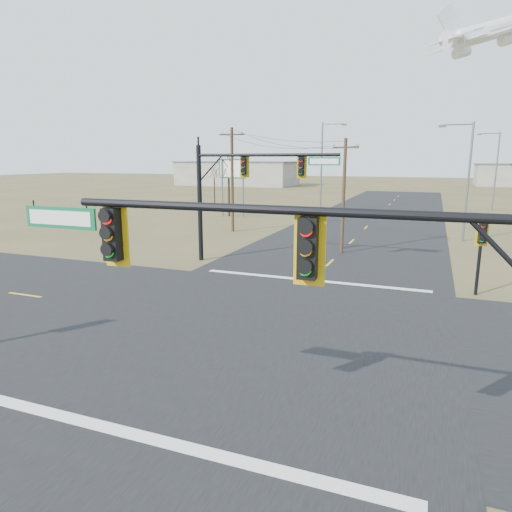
{
  "coord_description": "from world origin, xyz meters",
  "views": [
    {
      "loc": [
        5.66,
        -15.36,
        6.31
      ],
      "look_at": [
        -0.66,
        1.0,
        2.58
      ],
      "focal_mm": 32.0,
      "sensor_mm": 36.0,
      "label": 1
    }
  ],
  "objects_px": {
    "mast_arm_near": "(302,271)",
    "highway_sign": "(233,176)",
    "utility_pole_near": "(344,194)",
    "streetlight_a": "(466,175)",
    "mast_arm_far": "(243,179)",
    "bare_tree_b": "(214,171)",
    "streetlight_b": "(495,167)",
    "pedestal_signal_ne": "(482,238)",
    "streetlight_c": "(323,163)",
    "utility_pole_far": "(232,178)",
    "bare_tree_a": "(229,165)"
  },
  "relations": [
    {
      "from": "mast_arm_far",
      "to": "streetlight_b",
      "type": "relative_size",
      "value": 0.92
    },
    {
      "from": "streetlight_b",
      "to": "bare_tree_b",
      "type": "bearing_deg",
      "value": 179.14
    },
    {
      "from": "mast_arm_near",
      "to": "highway_sign",
      "type": "xyz_separation_m",
      "value": [
        -18.81,
        39.25,
        0.03
      ]
    },
    {
      "from": "mast_arm_near",
      "to": "streetlight_b",
      "type": "distance_m",
      "value": 58.06
    },
    {
      "from": "bare_tree_a",
      "to": "streetlight_a",
      "type": "bearing_deg",
      "value": -18.93
    },
    {
      "from": "mast_arm_far",
      "to": "streetlight_a",
      "type": "relative_size",
      "value": 0.97
    },
    {
      "from": "mast_arm_near",
      "to": "streetlight_c",
      "type": "height_order",
      "value": "streetlight_c"
    },
    {
      "from": "mast_arm_far",
      "to": "highway_sign",
      "type": "bearing_deg",
      "value": 93.11
    },
    {
      "from": "bare_tree_b",
      "to": "mast_arm_far",
      "type": "bearing_deg",
      "value": -61.21
    },
    {
      "from": "highway_sign",
      "to": "bare_tree_b",
      "type": "height_order",
      "value": "highway_sign"
    },
    {
      "from": "streetlight_b",
      "to": "bare_tree_b",
      "type": "xyz_separation_m",
      "value": [
        -36.69,
        -4.46,
        -0.82
      ]
    },
    {
      "from": "utility_pole_near",
      "to": "streetlight_b",
      "type": "xyz_separation_m",
      "value": [
        12.48,
        34.04,
        1.35
      ]
    },
    {
      "from": "streetlight_c",
      "to": "utility_pole_near",
      "type": "bearing_deg",
      "value": -97.08
    },
    {
      "from": "utility_pole_near",
      "to": "bare_tree_b",
      "type": "height_order",
      "value": "utility_pole_near"
    },
    {
      "from": "streetlight_b",
      "to": "bare_tree_a",
      "type": "relative_size",
      "value": 1.33
    },
    {
      "from": "mast_arm_near",
      "to": "streetlight_a",
      "type": "distance_m",
      "value": 31.76
    },
    {
      "from": "streetlight_a",
      "to": "bare_tree_a",
      "type": "xyz_separation_m",
      "value": [
        -23.64,
        8.11,
        0.62
      ]
    },
    {
      "from": "utility_pole_far",
      "to": "streetlight_a",
      "type": "bearing_deg",
      "value": 5.8
    },
    {
      "from": "highway_sign",
      "to": "streetlight_b",
      "type": "bearing_deg",
      "value": 39.69
    },
    {
      "from": "pedestal_signal_ne",
      "to": "streetlight_c",
      "type": "distance_m",
      "value": 35.0
    },
    {
      "from": "mast_arm_far",
      "to": "bare_tree_b",
      "type": "distance_m",
      "value": 39.86
    },
    {
      "from": "streetlight_b",
      "to": "bare_tree_b",
      "type": "distance_m",
      "value": 36.97
    },
    {
      "from": "mast_arm_near",
      "to": "utility_pole_near",
      "type": "height_order",
      "value": "utility_pole_near"
    },
    {
      "from": "highway_sign",
      "to": "streetlight_a",
      "type": "xyz_separation_m",
      "value": [
        23.03,
        -7.78,
        0.63
      ]
    },
    {
      "from": "mast_arm_near",
      "to": "mast_arm_far",
      "type": "xyz_separation_m",
      "value": [
        -8.61,
        17.99,
        0.73
      ]
    },
    {
      "from": "highway_sign",
      "to": "bare_tree_a",
      "type": "bearing_deg",
      "value": 158.43
    },
    {
      "from": "mast_arm_near",
      "to": "highway_sign",
      "type": "bearing_deg",
      "value": 113.6
    },
    {
      "from": "streetlight_c",
      "to": "streetlight_b",
      "type": "bearing_deg",
      "value": 4.26
    },
    {
      "from": "streetlight_a",
      "to": "streetlight_c",
      "type": "height_order",
      "value": "streetlight_c"
    },
    {
      "from": "utility_pole_far",
      "to": "bare_tree_b",
      "type": "bearing_deg",
      "value": 119.66
    },
    {
      "from": "mast_arm_near",
      "to": "utility_pole_near",
      "type": "distance_m",
      "value": 23.61
    },
    {
      "from": "utility_pole_far",
      "to": "streetlight_c",
      "type": "bearing_deg",
      "value": 77.28
    },
    {
      "from": "pedestal_signal_ne",
      "to": "highway_sign",
      "type": "relative_size",
      "value": 0.59
    },
    {
      "from": "utility_pole_far",
      "to": "bare_tree_b",
      "type": "relative_size",
      "value": 1.57
    },
    {
      "from": "highway_sign",
      "to": "streetlight_c",
      "type": "relative_size",
      "value": 0.6
    },
    {
      "from": "pedestal_signal_ne",
      "to": "streetlight_c",
      "type": "height_order",
      "value": "streetlight_c"
    },
    {
      "from": "mast_arm_near",
      "to": "bare_tree_a",
      "type": "distance_m",
      "value": 44.11
    },
    {
      "from": "streetlight_c",
      "to": "bare_tree_b",
      "type": "distance_m",
      "value": 18.24
    },
    {
      "from": "mast_arm_near",
      "to": "bare_tree_a",
      "type": "relative_size",
      "value": 1.43
    },
    {
      "from": "streetlight_a",
      "to": "bare_tree_a",
      "type": "height_order",
      "value": "streetlight_a"
    },
    {
      "from": "mast_arm_far",
      "to": "streetlight_c",
      "type": "xyz_separation_m",
      "value": [
        -1.9,
        29.31,
        0.76
      ]
    },
    {
      "from": "mast_arm_near",
      "to": "streetlight_c",
      "type": "relative_size",
      "value": 0.98
    },
    {
      "from": "mast_arm_far",
      "to": "utility_pole_near",
      "type": "height_order",
      "value": "utility_pole_near"
    },
    {
      "from": "streetlight_b",
      "to": "bare_tree_a",
      "type": "bearing_deg",
      "value": -155.63
    },
    {
      "from": "utility_pole_near",
      "to": "highway_sign",
      "type": "height_order",
      "value": "utility_pole_near"
    },
    {
      "from": "utility_pole_near",
      "to": "bare_tree_b",
      "type": "distance_m",
      "value": 38.23
    },
    {
      "from": "pedestal_signal_ne",
      "to": "bare_tree_a",
      "type": "height_order",
      "value": "bare_tree_a"
    },
    {
      "from": "streetlight_b",
      "to": "bare_tree_a",
      "type": "height_order",
      "value": "streetlight_b"
    },
    {
      "from": "mast_arm_far",
      "to": "pedestal_signal_ne",
      "type": "distance_m",
      "value": 13.25
    },
    {
      "from": "mast_arm_near",
      "to": "streetlight_a",
      "type": "height_order",
      "value": "streetlight_a"
    }
  ]
}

